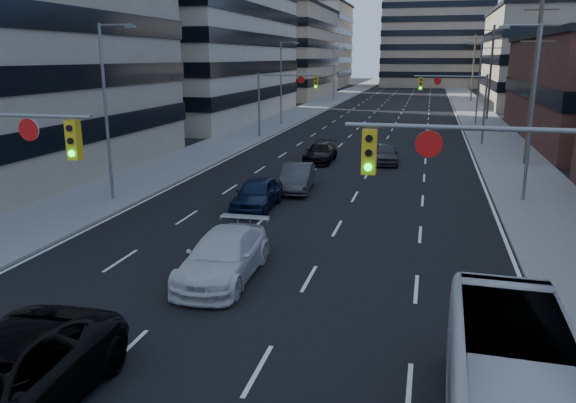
# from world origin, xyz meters

# --- Properties ---
(road_surface) EXTENTS (18.00, 300.00, 0.02)m
(road_surface) POSITION_xyz_m (0.00, 130.00, 0.01)
(road_surface) COLOR black
(road_surface) RESTS_ON ground
(sidewalk_left) EXTENTS (5.00, 300.00, 0.15)m
(sidewalk_left) POSITION_xyz_m (-11.50, 130.00, 0.07)
(sidewalk_left) COLOR slate
(sidewalk_left) RESTS_ON ground
(sidewalk_right) EXTENTS (5.00, 300.00, 0.15)m
(sidewalk_right) POSITION_xyz_m (11.50, 130.00, 0.07)
(sidewalk_right) COLOR slate
(sidewalk_right) RESTS_ON ground
(office_left_mid) EXTENTS (26.00, 34.00, 28.00)m
(office_left_mid) POSITION_xyz_m (-27.00, 60.00, 14.00)
(office_left_mid) COLOR #ADA089
(office_left_mid) RESTS_ON ground
(office_left_far) EXTENTS (20.00, 30.00, 16.00)m
(office_left_far) POSITION_xyz_m (-24.00, 100.00, 8.00)
(office_left_far) COLOR gray
(office_left_far) RESTS_ON ground
(office_right_far) EXTENTS (22.00, 28.00, 14.00)m
(office_right_far) POSITION_xyz_m (25.00, 88.00, 7.00)
(office_right_far) COLOR gray
(office_right_far) RESTS_ON ground
(bg_block_left) EXTENTS (24.00, 24.00, 20.00)m
(bg_block_left) POSITION_xyz_m (-28.00, 140.00, 10.00)
(bg_block_left) COLOR #ADA089
(bg_block_left) RESTS_ON ground
(bg_block_right) EXTENTS (22.00, 22.00, 12.00)m
(bg_block_right) POSITION_xyz_m (32.00, 130.00, 6.00)
(bg_block_right) COLOR gray
(bg_block_right) RESTS_ON ground
(signal_near_right) EXTENTS (6.59, 0.33, 6.00)m
(signal_near_right) POSITION_xyz_m (7.45, 8.00, 4.33)
(signal_near_right) COLOR slate
(signal_near_right) RESTS_ON ground
(signal_far_left) EXTENTS (6.09, 0.33, 6.00)m
(signal_far_left) POSITION_xyz_m (-7.68, 45.00, 4.30)
(signal_far_left) COLOR slate
(signal_far_left) RESTS_ON ground
(signal_far_right) EXTENTS (6.09, 0.33, 6.00)m
(signal_far_right) POSITION_xyz_m (7.68, 45.00, 4.30)
(signal_far_right) COLOR slate
(signal_far_right) RESTS_ON ground
(utility_pole_block) EXTENTS (2.20, 0.28, 11.00)m
(utility_pole_block) POSITION_xyz_m (12.20, 36.00, 5.78)
(utility_pole_block) COLOR #4C3D2D
(utility_pole_block) RESTS_ON ground
(utility_pole_midblock) EXTENTS (2.20, 0.28, 11.00)m
(utility_pole_midblock) POSITION_xyz_m (12.20, 66.00, 5.78)
(utility_pole_midblock) COLOR #4C3D2D
(utility_pole_midblock) RESTS_ON ground
(utility_pole_distant) EXTENTS (2.20, 0.28, 11.00)m
(utility_pole_distant) POSITION_xyz_m (12.20, 96.00, 5.78)
(utility_pole_distant) COLOR #4C3D2D
(utility_pole_distant) RESTS_ON ground
(streetlight_left_near) EXTENTS (2.03, 0.22, 9.00)m
(streetlight_left_near) POSITION_xyz_m (-10.34, 20.00, 5.05)
(streetlight_left_near) COLOR slate
(streetlight_left_near) RESTS_ON ground
(streetlight_left_mid) EXTENTS (2.03, 0.22, 9.00)m
(streetlight_left_mid) POSITION_xyz_m (-10.34, 55.00, 5.05)
(streetlight_left_mid) COLOR slate
(streetlight_left_mid) RESTS_ON ground
(streetlight_left_far) EXTENTS (2.03, 0.22, 9.00)m
(streetlight_left_far) POSITION_xyz_m (-10.34, 90.00, 5.05)
(streetlight_left_far) COLOR slate
(streetlight_left_far) RESTS_ON ground
(streetlight_right_near) EXTENTS (2.03, 0.22, 9.00)m
(streetlight_right_near) POSITION_xyz_m (10.34, 25.00, 5.05)
(streetlight_right_near) COLOR slate
(streetlight_right_near) RESTS_ON ground
(streetlight_right_far) EXTENTS (2.03, 0.22, 9.00)m
(streetlight_right_far) POSITION_xyz_m (10.34, 60.00, 5.05)
(streetlight_right_far) COLOR slate
(streetlight_right_far) RESTS_ON ground
(white_van) EXTENTS (2.36, 5.52, 1.59)m
(white_van) POSITION_xyz_m (-1.07, 11.39, 0.79)
(white_van) COLOR silver
(white_van) RESTS_ON ground
(sedan_blue) EXTENTS (1.94, 4.63, 1.56)m
(sedan_blue) POSITION_xyz_m (-2.64, 20.40, 0.78)
(sedan_blue) COLOR black
(sedan_blue) RESTS_ON ground
(sedan_grey_center) EXTENTS (2.03, 4.75, 1.52)m
(sedan_grey_center) POSITION_xyz_m (-1.60, 24.70, 0.76)
(sedan_grey_center) COLOR #343436
(sedan_grey_center) RESTS_ON ground
(sedan_black_far) EXTENTS (1.93, 4.73, 1.37)m
(sedan_black_far) POSITION_xyz_m (-2.00, 33.85, 0.69)
(sedan_black_far) COLOR black
(sedan_black_far) RESTS_ON ground
(sedan_grey_right) EXTENTS (2.12, 4.40, 1.45)m
(sedan_grey_right) POSITION_xyz_m (2.62, 34.38, 0.73)
(sedan_grey_right) COLOR #363538
(sedan_grey_right) RESTS_ON ground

